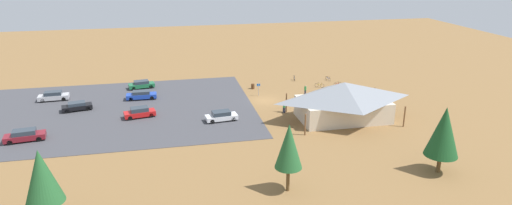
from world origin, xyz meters
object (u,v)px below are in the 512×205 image
object	(u,v)px
trash_bin	(253,86)
bike_pavilion	(343,99)
pine_west	(444,132)
bicycle_yellow_near_porch	(319,85)
bicycle_green_edge_south	(370,100)
car_black_by_curb	(77,106)
bicycle_purple_yard_left	(365,90)
visitor_crossing_yard	(284,107)
car_red_front_row	(140,112)
bicycle_red_yard_front	(337,84)
pine_center	(289,146)
car_silver_far_end	(53,96)
visitor_by_pavilion	(305,90)
lot_sign	(258,88)
car_white_mid_lot	(221,116)
bicycle_blue_near_sign	(328,79)
bicycle_silver_yard_right	(294,78)
pine_midwest	(42,176)
bicycle_orange_trailside	(355,96)
car_green_back_corner	(141,84)
car_blue_near_entry	(141,95)
car_maroon_inner_stall	(25,135)

from	to	relation	value
trash_bin	bike_pavilion	bearing A→B (deg)	118.98
pine_west	bicycle_yellow_near_porch	distance (m)	33.11
bicycle_green_edge_south	car_black_by_curb	bearing A→B (deg)	-7.22
bicycle_purple_yard_left	visitor_crossing_yard	size ratio (longest dim) A/B	0.98
car_red_front_row	bicycle_red_yard_front	bearing A→B (deg)	-165.67
car_black_by_curb	pine_center	bearing A→B (deg)	129.91
trash_bin	car_silver_far_end	size ratio (longest dim) A/B	0.19
bicycle_green_edge_south	visitor_by_pavilion	distance (m)	10.59
lot_sign	bicycle_purple_yard_left	bearing A→B (deg)	173.84
car_white_mid_lot	visitor_crossing_yard	bearing A→B (deg)	-171.29
pine_west	car_silver_far_end	size ratio (longest dim) A/B	1.59
bicycle_red_yard_front	visitor_by_pavilion	world-z (taller)	visitor_by_pavilion
bicycle_purple_yard_left	bicycle_green_edge_south	distance (m)	5.30
bicycle_purple_yard_left	visitor_by_pavilion	bearing A→B (deg)	-4.62
visitor_crossing_yard	bicycle_yellow_near_porch	bearing A→B (deg)	-130.57
car_white_mid_lot	visitor_by_pavilion	world-z (taller)	visitor_by_pavilion
bicycle_blue_near_sign	lot_sign	bearing A→B (deg)	23.74
lot_sign	pine_west	bearing A→B (deg)	113.70
bike_pavilion	bicycle_red_yard_front	distance (m)	16.47
bike_pavilion	car_white_mid_lot	bearing A→B (deg)	-9.61
bike_pavilion	bicycle_purple_yard_left	size ratio (longest dim) A/B	8.90
car_white_mid_lot	car_black_by_curb	distance (m)	22.44
bicycle_silver_yard_right	bicycle_yellow_near_porch	bearing A→B (deg)	120.08
pine_midwest	car_red_front_row	xyz separation A→B (m)	(-6.56, -26.29, -4.28)
visitor_by_pavilion	bicycle_orange_trailside	bearing A→B (deg)	157.59
pine_midwest	visitor_by_pavilion	xyz separation A→B (m)	(-33.21, -31.49, -4.16)
pine_center	car_green_back_corner	bearing A→B (deg)	-68.50
trash_bin	bicycle_green_edge_south	world-z (taller)	trash_bin
visitor_crossing_yard	bicycle_blue_near_sign	bearing A→B (deg)	-129.97
car_white_mid_lot	bicycle_silver_yard_right	bearing A→B (deg)	-132.01
pine_center	bicycle_purple_yard_left	distance (m)	36.32
car_blue_near_entry	car_white_mid_lot	size ratio (longest dim) A/B	1.03
bicycle_blue_near_sign	car_green_back_corner	xyz separation A→B (m)	(33.77, -1.95, 0.38)
bicycle_green_edge_south	car_white_mid_lot	bearing A→B (deg)	7.37
bicycle_orange_trailside	car_white_mid_lot	bearing A→B (deg)	14.51
lot_sign	pine_west	distance (m)	33.21
car_black_by_curb	visitor_by_pavilion	distance (m)	35.98
pine_midwest	car_red_front_row	distance (m)	27.43
visitor_by_pavilion	bicycle_green_edge_south	bearing A→B (deg)	146.10
bicycle_blue_near_sign	car_maroon_inner_stall	xyz separation A→B (m)	(47.39, 18.42, 0.42)
bicycle_green_edge_south	car_silver_far_end	xyz separation A→B (m)	(49.23, -11.46, 0.40)
car_white_mid_lot	visitor_crossing_yard	distance (m)	9.68
bike_pavilion	bicycle_green_edge_south	size ratio (longest dim) A/B	9.09
bicycle_red_yard_front	car_silver_far_end	distance (m)	47.60
bicycle_purple_yard_left	bicycle_orange_trailside	bearing A→B (deg)	38.66
car_maroon_inner_stall	bicycle_orange_trailside	bearing A→B (deg)	-170.83
trash_bin	visitor_by_pavilion	bearing A→B (deg)	146.13
car_maroon_inner_stall	car_black_by_curb	world-z (taller)	car_maroon_inner_stall
car_green_back_corner	bicycle_yellow_near_porch	bearing A→B (deg)	169.18
bicycle_yellow_near_porch	car_red_front_row	xyz separation A→B (m)	(30.48, 8.85, 0.41)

